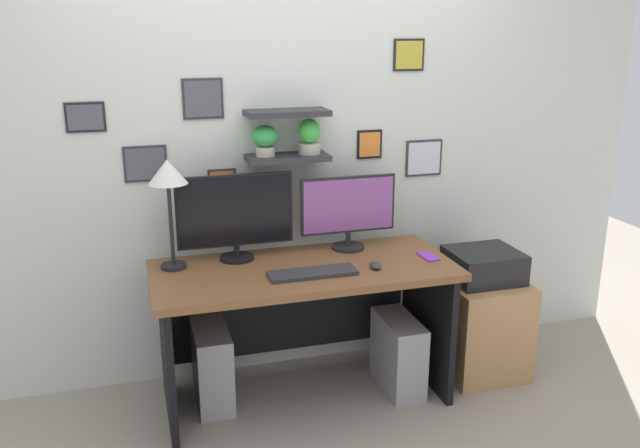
# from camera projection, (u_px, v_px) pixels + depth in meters

# --- Properties ---
(ground_plane) EXTENTS (8.00, 8.00, 0.00)m
(ground_plane) POSITION_uv_depth(u_px,v_px,m) (305.00, 396.00, 3.60)
(ground_plane) COLOR gray
(back_wall_assembly) EXTENTS (4.40, 0.24, 2.70)m
(back_wall_assembly) POSITION_uv_depth(u_px,v_px,m) (282.00, 136.00, 3.61)
(back_wall_assembly) COLOR silver
(back_wall_assembly) RESTS_ON ground
(desk) EXTENTS (1.54, 0.68, 0.75)m
(desk) POSITION_uv_depth(u_px,v_px,m) (302.00, 301.00, 3.49)
(desk) COLOR brown
(desk) RESTS_ON ground
(monitor_left) EXTENTS (0.61, 0.18, 0.45)m
(monitor_left) POSITION_uv_depth(u_px,v_px,m) (235.00, 214.00, 3.43)
(monitor_left) COLOR black
(monitor_left) RESTS_ON desk
(monitor_right) EXTENTS (0.53, 0.18, 0.40)m
(monitor_right) POSITION_uv_depth(u_px,v_px,m) (348.00, 209.00, 3.60)
(monitor_right) COLOR black
(monitor_right) RESTS_ON desk
(keyboard) EXTENTS (0.44, 0.14, 0.02)m
(keyboard) POSITION_uv_depth(u_px,v_px,m) (312.00, 273.00, 3.26)
(keyboard) COLOR #2D2D33
(keyboard) RESTS_ON desk
(computer_mouse) EXTENTS (0.06, 0.09, 0.03)m
(computer_mouse) POSITION_uv_depth(u_px,v_px,m) (375.00, 266.00, 3.35)
(computer_mouse) COLOR #2D2D33
(computer_mouse) RESTS_ON desk
(desk_lamp) EXTENTS (0.19, 0.19, 0.56)m
(desk_lamp) POSITION_uv_depth(u_px,v_px,m) (168.00, 180.00, 3.23)
(desk_lamp) COLOR black
(desk_lamp) RESTS_ON desk
(cell_phone) EXTENTS (0.08, 0.14, 0.01)m
(cell_phone) POSITION_uv_depth(u_px,v_px,m) (428.00, 257.00, 3.51)
(cell_phone) COLOR purple
(cell_phone) RESTS_ON desk
(drawer_cabinet) EXTENTS (0.44, 0.50, 0.56)m
(drawer_cabinet) POSITION_uv_depth(u_px,v_px,m) (479.00, 324.00, 3.81)
(drawer_cabinet) COLOR tan
(drawer_cabinet) RESTS_ON ground
(printer) EXTENTS (0.38, 0.34, 0.17)m
(printer) POSITION_uv_depth(u_px,v_px,m) (484.00, 265.00, 3.71)
(printer) COLOR black
(printer) RESTS_ON drawer_cabinet
(computer_tower_left) EXTENTS (0.18, 0.40, 0.42)m
(computer_tower_left) POSITION_uv_depth(u_px,v_px,m) (212.00, 365.00, 3.49)
(computer_tower_left) COLOR #99999E
(computer_tower_left) RESTS_ON ground
(computer_tower_right) EXTENTS (0.18, 0.40, 0.41)m
(computer_tower_right) POSITION_uv_depth(u_px,v_px,m) (398.00, 353.00, 3.64)
(computer_tower_right) COLOR #99999E
(computer_tower_right) RESTS_ON ground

